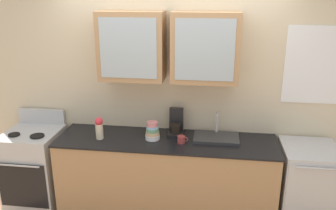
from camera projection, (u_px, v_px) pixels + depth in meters
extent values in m
plane|color=#936B47|center=(166.00, 210.00, 4.10)|extent=(10.00, 10.00, 0.00)
cube|color=beige|center=(171.00, 83.00, 4.00)|extent=(4.52, 0.10, 2.84)
cube|color=#A87F56|center=(132.00, 46.00, 3.71)|extent=(0.69, 0.33, 0.72)
cube|color=#9EADB7|center=(128.00, 49.00, 3.55)|extent=(0.58, 0.01, 0.61)
cube|color=#A87F56|center=(205.00, 48.00, 3.61)|extent=(0.69, 0.33, 0.72)
cube|color=#9EADB7|center=(205.00, 50.00, 3.45)|extent=(0.58, 0.01, 0.61)
cube|color=white|center=(321.00, 66.00, 3.67)|extent=(0.73, 0.01, 0.82)
cube|color=#A87F56|center=(166.00, 177.00, 3.96)|extent=(2.36, 0.63, 0.86)
cube|color=black|center=(166.00, 141.00, 3.82)|extent=(2.39, 0.66, 0.02)
cube|color=silver|center=(35.00, 167.00, 4.16)|extent=(0.60, 0.61, 0.88)
cube|color=black|center=(22.00, 186.00, 3.89)|extent=(0.56, 0.01, 0.53)
cylinder|color=silver|center=(18.00, 166.00, 3.78)|extent=(0.48, 0.02, 0.02)
cube|color=silver|center=(42.00, 116.00, 4.26)|extent=(0.57, 0.04, 0.18)
cylinder|color=black|center=(14.00, 135.00, 3.93)|extent=(0.13, 0.13, 0.02)
cylinder|color=black|center=(37.00, 136.00, 3.89)|extent=(0.15, 0.15, 0.02)
cube|color=#2D2D30|center=(216.00, 138.00, 3.84)|extent=(0.49, 0.32, 0.03)
cylinder|color=silver|center=(217.00, 122.00, 3.92)|extent=(0.02, 0.02, 0.23)
cylinder|color=silver|center=(217.00, 114.00, 3.83)|extent=(0.02, 0.12, 0.02)
cylinder|color=white|center=(152.00, 137.00, 3.83)|extent=(0.16, 0.16, 0.05)
cylinder|color=#E0AD7F|center=(152.00, 134.00, 3.81)|extent=(0.15, 0.15, 0.05)
cylinder|color=#669972|center=(152.00, 130.00, 3.80)|extent=(0.14, 0.14, 0.05)
cylinder|color=#8CB7E0|center=(152.00, 128.00, 3.79)|extent=(0.13, 0.13, 0.04)
cylinder|color=#D87F84|center=(152.00, 124.00, 3.78)|extent=(0.12, 0.12, 0.05)
cylinder|color=beige|center=(99.00, 131.00, 3.82)|extent=(0.08, 0.08, 0.17)
sphere|color=#D8333F|center=(99.00, 121.00, 3.79)|extent=(0.09, 0.09, 0.09)
cylinder|color=#993838|center=(181.00, 139.00, 3.73)|extent=(0.08, 0.08, 0.08)
torus|color=#993838|center=(186.00, 139.00, 3.72)|extent=(0.05, 0.01, 0.05)
cube|color=silver|center=(306.00, 186.00, 3.76)|extent=(0.57, 0.60, 0.88)
cube|color=silver|center=(313.00, 202.00, 3.48)|extent=(0.54, 0.01, 0.80)
cylinder|color=silver|center=(319.00, 169.00, 3.33)|extent=(0.43, 0.02, 0.02)
cube|color=black|center=(176.00, 133.00, 3.95)|extent=(0.17, 0.20, 0.03)
cylinder|color=black|center=(175.00, 128.00, 3.91)|extent=(0.11, 0.11, 0.11)
cube|color=black|center=(176.00, 119.00, 3.97)|extent=(0.15, 0.06, 0.26)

